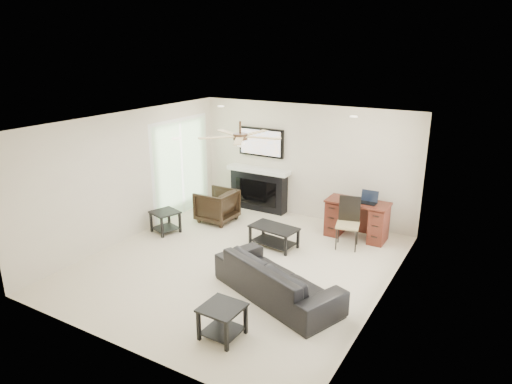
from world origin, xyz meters
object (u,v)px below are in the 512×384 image
at_px(armchair, 217,206).
at_px(desk, 357,220).
at_px(coffee_table, 274,237).
at_px(fireplace_unit, 258,170).
at_px(sofa, 277,278).

height_order(armchair, desk, desk).
bearing_deg(coffee_table, fireplace_unit, 135.11).
bearing_deg(coffee_table, sofa, -53.55).
xyz_separation_m(armchair, desk, (2.92, 0.66, 0.03)).
xyz_separation_m(fireplace_unit, desk, (2.50, -0.44, -0.57)).
xyz_separation_m(coffee_table, fireplace_unit, (-1.28, 1.64, 0.75)).
xyz_separation_m(coffee_table, desk, (1.22, 1.21, 0.18)).
distance_m(sofa, desk, 2.83).
bearing_deg(desk, coffee_table, -135.23).
bearing_deg(desk, sofa, -96.46).
height_order(armchair, coffee_table, armchair).
bearing_deg(fireplace_unit, desk, -9.86).
height_order(armchair, fireplace_unit, fireplace_unit).
xyz_separation_m(sofa, desk, (0.32, 2.81, 0.07)).
xyz_separation_m(armchair, fireplace_unit, (0.42, 1.09, 0.60)).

